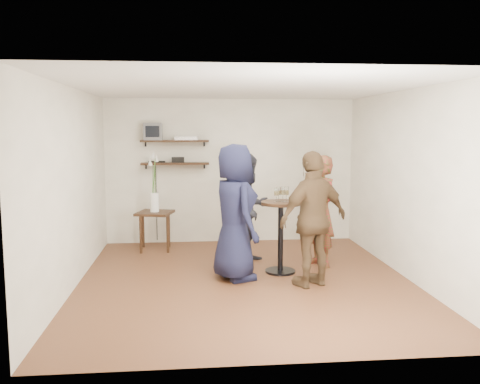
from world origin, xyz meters
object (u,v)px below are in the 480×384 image
(drinks_table, at_px, (281,227))
(person_brown, at_px, (314,219))
(person_navy, at_px, (235,212))
(radio, at_px, (178,160))
(side_table, at_px, (155,218))
(person_dark, at_px, (249,208))
(crt_monitor, at_px, (153,131))
(person_plaid, at_px, (321,211))
(dvd_deck, at_px, (186,138))

(drinks_table, xyz_separation_m, person_brown, (0.32, -0.66, 0.23))
(person_navy, bearing_deg, radio, -0.04)
(side_table, distance_m, person_navy, 2.20)
(person_dark, distance_m, person_navy, 0.91)
(crt_monitor, distance_m, person_dark, 2.39)
(side_table, distance_m, person_plaid, 2.86)
(side_table, relative_size, person_dark, 0.40)
(drinks_table, bearing_deg, person_navy, -160.15)
(person_plaid, height_order, person_brown, person_brown)
(dvd_deck, relative_size, person_navy, 0.21)
(radio, relative_size, person_navy, 0.12)
(drinks_table, bearing_deg, dvd_deck, 123.88)
(drinks_table, bearing_deg, person_brown, -64.29)
(person_brown, bearing_deg, radio, -81.50)
(dvd_deck, distance_m, side_table, 1.52)
(side_table, distance_m, person_dark, 1.80)
(side_table, bearing_deg, drinks_table, -39.40)
(crt_monitor, distance_m, radio, 0.66)
(person_plaid, xyz_separation_m, person_navy, (-1.35, -0.55, 0.10))
(person_navy, xyz_separation_m, person_brown, (1.00, -0.41, -0.04))
(person_dark, distance_m, person_brown, 1.45)
(radio, bearing_deg, dvd_deck, 0.00)
(side_table, relative_size, drinks_table, 0.66)
(person_plaid, xyz_separation_m, person_dark, (-1.05, 0.31, 0.01))
(radio, height_order, person_dark, person_dark)
(crt_monitor, relative_size, drinks_table, 0.31)
(side_table, bearing_deg, person_brown, -45.02)
(person_plaid, bearing_deg, side_table, -140.83)
(radio, distance_m, side_table, 1.14)
(person_dark, bearing_deg, side_table, 115.17)
(crt_monitor, distance_m, dvd_deck, 0.59)
(crt_monitor, height_order, side_table, crt_monitor)
(drinks_table, height_order, person_navy, person_navy)
(crt_monitor, bearing_deg, person_navy, -61.22)
(side_table, xyz_separation_m, person_plaid, (2.55, -1.25, 0.28))
(person_navy, relative_size, person_brown, 1.05)
(person_plaid, distance_m, person_navy, 1.46)
(crt_monitor, bearing_deg, dvd_deck, 0.00)
(person_navy, bearing_deg, dvd_deck, -3.40)
(person_dark, xyz_separation_m, person_brown, (0.71, -1.27, 0.05))
(crt_monitor, relative_size, person_brown, 0.18)
(person_plaid, relative_size, person_brown, 0.94)
(crt_monitor, height_order, dvd_deck, crt_monitor)
(person_plaid, bearing_deg, drinks_table, -90.00)
(crt_monitor, relative_size, dvd_deck, 0.80)
(person_plaid, height_order, person_dark, person_dark)
(person_plaid, bearing_deg, person_navy, -92.45)
(crt_monitor, distance_m, person_plaid, 3.32)
(person_brown, bearing_deg, crt_monitor, -75.68)
(person_plaid, distance_m, person_dark, 1.10)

